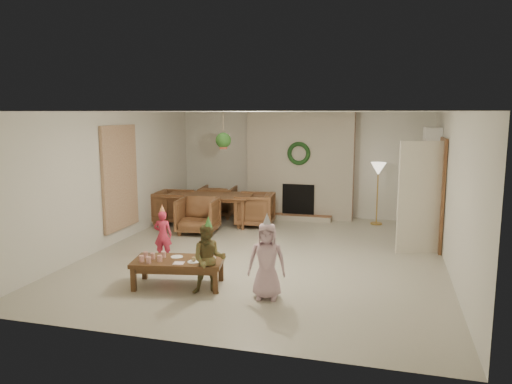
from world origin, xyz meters
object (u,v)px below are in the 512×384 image
(dining_chair_near, at_px, (198,216))
(dining_chair_left, at_px, (173,207))
(coffee_table_top, at_px, (178,261))
(child_red, at_px, (163,235))
(child_pink, at_px, (267,261))
(dining_chair_right, at_px, (255,210))
(child_plaid, at_px, (209,259))
(dining_chair_far, at_px, (218,201))
(dining_table, at_px, (209,210))

(dining_chair_near, bearing_deg, dining_chair_left, 135.00)
(coffee_table_top, bearing_deg, dining_chair_near, 95.95)
(child_red, bearing_deg, dining_chair_near, -96.42)
(coffee_table_top, xyz_separation_m, child_pink, (1.35, -0.13, 0.16))
(dining_chair_right, distance_m, child_plaid, 4.16)
(child_plaid, bearing_deg, child_pink, -14.61)
(dining_chair_far, xyz_separation_m, child_pink, (2.41, -4.83, 0.15))
(dining_chair_far, height_order, dining_chair_right, same)
(dining_chair_far, bearing_deg, child_red, 89.19)
(dining_chair_right, relative_size, child_red, 0.96)
(child_pink, bearing_deg, child_plaid, 174.79)
(dining_chair_left, relative_size, coffee_table_top, 0.64)
(dining_table, bearing_deg, dining_chair_near, -90.00)
(child_pink, bearing_deg, dining_chair_right, 99.11)
(coffee_table_top, bearing_deg, child_red, 114.03)
(dining_chair_far, distance_m, child_plaid, 5.13)
(dining_chair_right, bearing_deg, dining_chair_near, -51.34)
(child_red, bearing_deg, coffee_table_top, 114.76)
(dining_chair_left, xyz_separation_m, child_plaid, (2.36, -3.96, 0.12))
(dining_chair_left, height_order, child_pink, child_pink)
(coffee_table_top, bearing_deg, child_pink, -16.40)
(dining_chair_near, xyz_separation_m, child_red, (0.12, -1.89, 0.05))
(dining_chair_far, xyz_separation_m, coffee_table_top, (1.06, -4.70, -0.01))
(dining_chair_near, distance_m, dining_chair_left, 1.19)
(dining_chair_near, height_order, dining_chair_far, same)
(dining_chair_far, distance_m, child_red, 3.58)
(child_red, xyz_separation_m, child_plaid, (1.33, -1.31, 0.07))
(dining_table, bearing_deg, child_red, -91.06)
(dining_chair_left, relative_size, child_plaid, 0.83)
(coffee_table_top, xyz_separation_m, child_red, (-0.79, 1.13, 0.06))
(coffee_table_top, height_order, child_pink, child_pink)
(dining_chair_far, relative_size, child_pink, 0.78)
(dining_chair_near, height_order, child_pink, child_pink)
(dining_chair_near, relative_size, coffee_table_top, 0.64)
(child_red, height_order, child_plaid, child_plaid)
(dining_chair_far, bearing_deg, child_plaid, 102.99)
(child_pink, bearing_deg, dining_chair_far, 108.15)
(dining_chair_right, bearing_deg, dining_table, -90.00)
(coffee_table_top, xyz_separation_m, child_plaid, (0.54, -0.18, 0.13))
(dining_chair_near, xyz_separation_m, dining_chair_left, (-0.91, 0.76, 0.00))
(dining_chair_left, relative_size, child_pink, 0.78)
(dining_table, xyz_separation_m, dining_chair_right, (1.05, 0.10, 0.04))
(coffee_table_top, bearing_deg, dining_chair_far, 91.93)
(child_red, bearing_deg, dining_chair_far, -95.70)
(child_red, relative_size, child_plaid, 0.86)
(dining_chair_left, bearing_deg, child_pink, -146.20)
(coffee_table_top, relative_size, child_plaid, 1.30)
(dining_chair_near, height_order, dining_chair_left, same)
(coffee_table_top, relative_size, child_red, 1.51)
(dining_table, bearing_deg, child_plaid, -74.51)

